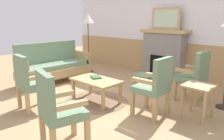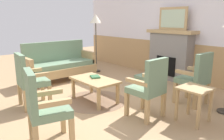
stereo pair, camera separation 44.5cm
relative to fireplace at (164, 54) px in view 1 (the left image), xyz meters
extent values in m
plane|color=tan|center=(0.00, -2.35, -0.65)|extent=(14.00, 14.00, 0.00)
cube|color=white|center=(0.00, 0.25, 0.70)|extent=(7.20, 0.12, 2.70)
cube|color=tan|center=(0.00, 0.18, -0.18)|extent=(7.20, 0.02, 0.95)
cube|color=gray|center=(0.00, 0.00, -0.05)|extent=(1.10, 0.36, 1.20)
cube|color=black|center=(0.00, -0.19, -0.27)|extent=(0.56, 0.02, 0.48)
cube|color=tan|center=(0.00, 0.00, 0.59)|extent=(1.30, 0.44, 0.08)
cube|color=tan|center=(0.00, 0.00, 0.91)|extent=(0.80, 0.03, 0.56)
cube|color=#B2C6A8|center=(0.00, -0.02, 0.91)|extent=(0.68, 0.01, 0.44)
cube|color=tan|center=(-1.46, -3.06, -0.57)|extent=(0.08, 0.08, 0.16)
cube|color=tan|center=(-1.46, -1.38, -0.57)|extent=(0.08, 0.08, 0.16)
cube|color=tan|center=(-2.06, -3.06, -0.57)|extent=(0.08, 0.08, 0.16)
cube|color=tan|center=(-2.06, -1.38, -0.57)|extent=(0.08, 0.08, 0.16)
cube|color=tan|center=(-1.76, -2.22, -0.39)|extent=(0.70, 1.80, 0.20)
cube|color=gray|center=(-1.76, -2.22, -0.23)|extent=(0.60, 1.70, 0.12)
cube|color=gray|center=(-2.06, -2.22, 0.08)|extent=(0.10, 1.70, 0.50)
cube|color=tan|center=(-1.76, -3.07, -0.12)|extent=(0.60, 0.10, 0.30)
cube|color=tan|center=(-1.76, -1.37, -0.12)|extent=(0.60, 0.10, 0.30)
cube|color=tan|center=(-0.43, -2.65, -0.45)|extent=(0.05, 0.05, 0.40)
cube|color=tan|center=(0.41, -2.65, -0.45)|extent=(0.05, 0.05, 0.40)
cube|color=tan|center=(-0.43, -2.21, -0.45)|extent=(0.05, 0.05, 0.40)
cube|color=tan|center=(0.41, -2.21, -0.45)|extent=(0.05, 0.05, 0.40)
cube|color=tan|center=(-0.01, -2.43, -0.23)|extent=(0.96, 0.56, 0.04)
cylinder|color=#896B51|center=(-0.01, -2.43, -0.65)|extent=(1.23, 1.23, 0.01)
cube|color=#33663D|center=(-0.10, -2.36, -0.20)|extent=(0.27, 0.24, 0.03)
cube|color=tan|center=(0.11, -1.37, -0.52)|extent=(0.05, 0.05, 0.26)
cube|color=tan|center=(0.41, -1.37, -0.52)|extent=(0.05, 0.05, 0.26)
cube|color=tan|center=(0.11, -1.07, -0.52)|extent=(0.05, 0.05, 0.26)
cube|color=tan|center=(0.41, -1.07, -0.52)|extent=(0.05, 0.05, 0.26)
cube|color=gray|center=(0.26, -1.22, -0.34)|extent=(0.40, 0.40, 0.10)
cube|color=tan|center=(0.88, -2.44, -0.45)|extent=(0.06, 0.06, 0.40)
cube|color=tan|center=(0.86, -2.02, -0.45)|extent=(0.06, 0.06, 0.40)
cube|color=tan|center=(1.30, -2.42, -0.45)|extent=(0.06, 0.06, 0.40)
cube|color=tan|center=(1.28, -2.00, -0.45)|extent=(0.06, 0.06, 0.40)
cube|color=gray|center=(1.08, -2.22, -0.20)|extent=(0.50, 0.50, 0.10)
cube|color=gray|center=(1.28, -2.21, 0.09)|extent=(0.10, 0.48, 0.48)
cube|color=tan|center=(1.09, -2.42, -0.03)|extent=(0.44, 0.09, 0.06)
cube|color=tan|center=(1.07, -2.01, -0.03)|extent=(0.44, 0.09, 0.06)
cube|color=tan|center=(1.06, -1.34, -0.45)|extent=(0.06, 0.06, 0.40)
cube|color=tan|center=(1.07, -0.92, -0.45)|extent=(0.06, 0.06, 0.40)
cube|color=tan|center=(1.48, -1.35, -0.45)|extent=(0.06, 0.06, 0.40)
cube|color=tan|center=(1.49, -0.93, -0.45)|extent=(0.06, 0.06, 0.40)
cube|color=gray|center=(1.27, -1.13, -0.20)|extent=(0.49, 0.49, 0.10)
cube|color=gray|center=(1.47, -1.14, 0.09)|extent=(0.09, 0.48, 0.48)
cube|color=tan|center=(1.27, -1.34, -0.03)|extent=(0.44, 0.08, 0.06)
cube|color=tan|center=(1.28, -0.93, -0.03)|extent=(0.44, 0.08, 0.06)
cube|color=tan|center=(0.70, -3.50, -0.45)|extent=(0.07, 0.07, 0.40)
cube|color=tan|center=(1.10, -3.60, -0.45)|extent=(0.07, 0.07, 0.40)
cube|color=tan|center=(0.60, -3.91, -0.45)|extent=(0.07, 0.07, 0.40)
cube|color=gray|center=(0.85, -3.75, -0.20)|extent=(0.58, 0.58, 0.10)
cube|color=gray|center=(0.80, -3.95, 0.09)|extent=(0.49, 0.19, 0.48)
cube|color=tan|center=(0.65, -3.70, -0.03)|extent=(0.17, 0.44, 0.06)
cube|color=tan|center=(1.05, -3.80, -0.03)|extent=(0.17, 0.44, 0.06)
cube|color=tan|center=(-0.71, -3.18, -0.45)|extent=(0.07, 0.07, 0.40)
cube|color=tan|center=(-0.29, -3.23, -0.45)|extent=(0.07, 0.07, 0.40)
cube|color=tan|center=(-0.75, -3.60, -0.45)|extent=(0.07, 0.07, 0.40)
cube|color=tan|center=(-0.33, -3.64, -0.45)|extent=(0.07, 0.07, 0.40)
cube|color=gray|center=(-0.52, -3.41, -0.20)|extent=(0.53, 0.53, 0.10)
cube|color=gray|center=(-0.54, -3.61, 0.09)|extent=(0.49, 0.13, 0.48)
cube|color=tan|center=(-0.72, -3.39, -0.03)|extent=(0.12, 0.45, 0.06)
cube|color=tan|center=(-0.32, -3.43, -0.03)|extent=(0.12, 0.45, 0.06)
cube|color=tan|center=(1.52, -1.62, -0.39)|extent=(0.04, 0.04, 0.52)
cube|color=tan|center=(1.88, -1.62, -0.39)|extent=(0.04, 0.04, 0.52)
cube|color=tan|center=(1.52, -1.98, -0.39)|extent=(0.04, 0.04, 0.52)
cube|color=tan|center=(1.88, -1.98, -0.39)|extent=(0.04, 0.04, 0.52)
cube|color=tan|center=(1.70, -1.80, -0.12)|extent=(0.44, 0.44, 0.03)
cylinder|color=#332D28|center=(-1.94, -0.95, -0.64)|extent=(0.24, 0.24, 0.03)
cylinder|color=#4C473D|center=(-1.94, -0.95, 0.08)|extent=(0.03, 0.03, 1.40)
cone|color=silver|center=(-1.94, -0.95, 0.90)|extent=(0.36, 0.36, 0.25)
cylinder|color=#332D28|center=(1.88, -1.08, -0.64)|extent=(0.24, 0.24, 0.03)
camera|label=1|loc=(2.98, -5.15, 0.92)|focal=35.38mm
camera|label=2|loc=(3.28, -4.83, 0.92)|focal=35.38mm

